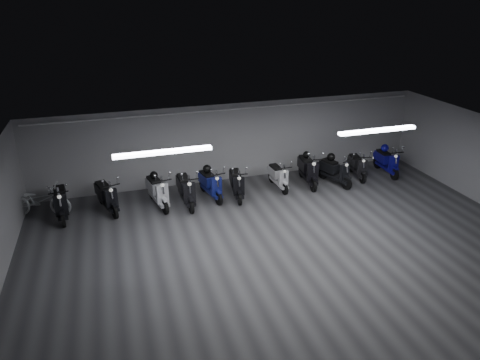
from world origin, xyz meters
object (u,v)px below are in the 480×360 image
object	(u,v)px
helmet_2	(385,148)
scooter_5	(237,179)
scooter_0	(60,197)
scooter_6	(279,173)
scooter_3	(186,185)
scooter_4	(210,180)
scooter_7	(308,165)
scooter_9	(358,162)
scooter_8	(335,167)
scooter_10	(387,158)
scooter_2	(157,186)
helmet_3	(331,157)
helmet_4	(154,175)
helmet_0	(306,155)
scooter_1	(106,191)
bicycle	(38,197)
helmet_1	(207,169)

from	to	relation	value
helmet_2	scooter_5	bearing A→B (deg)	-175.23
scooter_0	scooter_6	size ratio (longest dim) A/B	1.14
scooter_3	scooter_4	distance (m)	0.91
scooter_7	scooter_9	world-z (taller)	scooter_7
scooter_6	scooter_8	distance (m)	2.07
scooter_10	scooter_2	bearing A→B (deg)	-176.01
scooter_10	helmet_3	xyz separation A→B (m)	(-2.37, -0.02, 0.30)
scooter_5	scooter_4	bearing A→B (deg)	174.32
helmet_2	helmet_4	size ratio (longest dim) A/B	1.13
scooter_6	scooter_5	bearing A→B (deg)	-174.33
helmet_0	scooter_1	bearing A→B (deg)	-177.59
helmet_2	scooter_6	bearing A→B (deg)	-176.61
scooter_1	scooter_2	size ratio (longest dim) A/B	0.97
helmet_4	scooter_7	bearing A→B (deg)	-1.04
scooter_5	scooter_2	bearing A→B (deg)	-174.88
bicycle	scooter_10	size ratio (longest dim) A/B	1.09
scooter_7	helmet_1	bearing A→B (deg)	-175.34
scooter_0	scooter_2	world-z (taller)	scooter_2
scooter_9	scooter_10	world-z (taller)	scooter_10
scooter_3	scooter_10	xyz separation A→B (m)	(7.64, 0.32, -0.05)
scooter_0	helmet_3	size ratio (longest dim) A/B	6.29
scooter_3	scooter_4	world-z (taller)	scooter_3
scooter_0	helmet_0	xyz separation A→B (m)	(8.20, 0.33, 0.34)
scooter_1	bicycle	size ratio (longest dim) A/B	0.95
helmet_3	helmet_0	bearing A→B (deg)	160.17
bicycle	helmet_4	distance (m)	3.49
helmet_2	helmet_3	bearing A→B (deg)	-173.76
helmet_0	helmet_3	bearing A→B (deg)	-19.83
scooter_3	scooter_4	size ratio (longest dim) A/B	1.07
bicycle	scooter_7	bearing A→B (deg)	-74.96
scooter_7	helmet_0	size ratio (longest dim) A/B	7.46
scooter_5	helmet_2	bearing A→B (deg)	12.42
scooter_0	helmet_4	world-z (taller)	scooter_0
helmet_4	helmet_0	bearing A→B (deg)	1.79
scooter_3	scooter_9	bearing A→B (deg)	0.40
scooter_2	scooter_6	world-z (taller)	scooter_2
bicycle	scooter_2	bearing A→B (deg)	-80.22
scooter_2	scooter_5	world-z (taller)	scooter_2
scooter_3	scooter_8	xyz separation A→B (m)	(5.34, 0.07, -0.05)
scooter_4	helmet_4	size ratio (longest dim) A/B	6.87
scooter_2	helmet_3	world-z (taller)	scooter_2
scooter_2	helmet_0	distance (m)	5.35
scooter_5	helmet_4	xyz separation A→B (m)	(-2.63, 0.36, 0.32)
scooter_7	helmet_2	distance (m)	3.25
helmet_0	scooter_4	bearing A→B (deg)	-174.69
scooter_6	scooter_7	distance (m)	1.14
scooter_1	scooter_5	world-z (taller)	scooter_1
helmet_4	helmet_2	bearing A→B (deg)	0.88
scooter_4	bicycle	world-z (taller)	scooter_4
scooter_10	helmet_1	distance (m)	6.83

